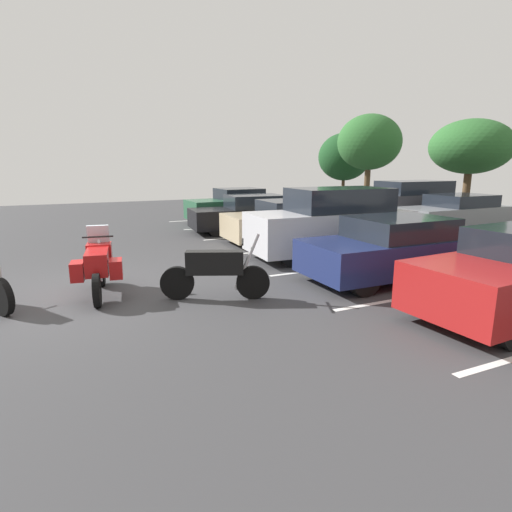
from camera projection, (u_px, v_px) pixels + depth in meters
name	position (u px, v px, depth m)	size (l,w,h in m)	color
ground	(88.00, 296.00, 8.57)	(44.00, 44.00, 0.10)	#38383A
motorcycle_touring	(98.00, 264.00, 8.37)	(2.10, 0.99, 1.36)	black
motorcycle_second	(216.00, 271.00, 8.09)	(0.98, 2.03, 1.32)	black
parking_stripes	(303.00, 248.00, 13.23)	(15.90, 4.99, 0.01)	silver
car_green	(235.00, 206.00, 18.76)	(2.00, 4.33, 1.55)	#235638
car_black	(252.00, 214.00, 16.38)	(2.16, 4.89, 1.44)	black
car_tan	(287.00, 222.00, 14.12)	(2.02, 4.26, 1.42)	tan
car_silver	(332.00, 223.00, 11.88)	(2.04, 4.79, 1.96)	#B7B7BC
car_navy	(395.00, 249.00, 9.55)	(1.87, 4.35, 1.44)	navy
car_far_charcoal	(409.00, 203.00, 18.17)	(1.93, 4.91, 1.91)	#38383D
car_far_grey	(455.00, 215.00, 15.79)	(1.88, 4.67, 1.49)	slate
tree_center_right	(471.00, 147.00, 20.61)	(4.01, 4.01, 4.83)	#4C3823
tree_left	(369.00, 142.00, 26.10)	(4.00, 4.00, 5.71)	#4C3823
tree_far_right	(344.00, 157.00, 31.07)	(3.89, 3.89, 4.93)	#4C3823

